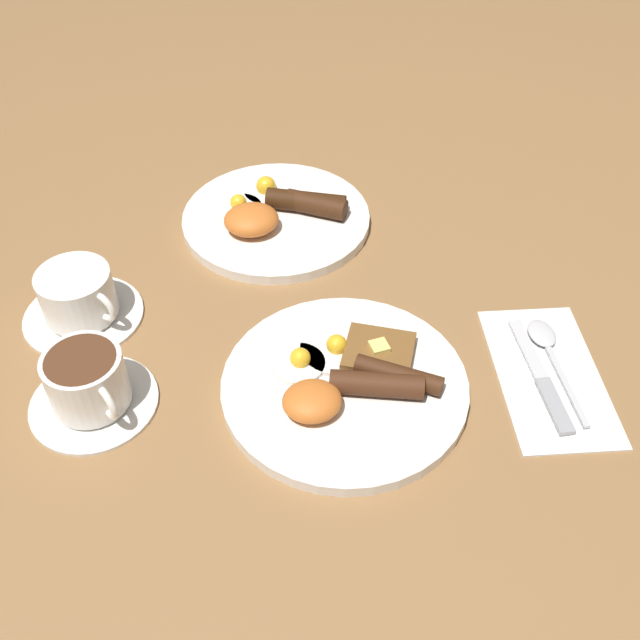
{
  "coord_description": "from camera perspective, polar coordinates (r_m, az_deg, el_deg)",
  "views": [
    {
      "loc": [
        -0.12,
        -0.53,
        0.65
      ],
      "look_at": [
        -0.01,
        0.09,
        0.03
      ],
      "focal_mm": 42.0,
      "sensor_mm": 36.0,
      "label": 1
    }
  ],
  "objects": [
    {
      "name": "teacup_far",
      "position": [
        0.95,
        -17.88,
        1.52
      ],
      "size": [
        0.15,
        0.15,
        0.07
      ],
      "color": "white",
      "rests_on": "ground_plane"
    },
    {
      "name": "breakfast_plate_near",
      "position": [
        0.84,
        1.98,
        -4.84
      ],
      "size": [
        0.28,
        0.28,
        0.04
      ],
      "color": "white",
      "rests_on": "ground_plane"
    },
    {
      "name": "spoon",
      "position": [
        0.92,
        16.91,
        -1.78
      ],
      "size": [
        0.03,
        0.16,
        0.01
      ],
      "rotation": [
        0.0,
        0.0,
        1.53
      ],
      "color": "silver",
      "rests_on": "napkin"
    },
    {
      "name": "ground_plane",
      "position": [
        0.84,
        1.87,
        -5.42
      ],
      "size": [
        3.0,
        3.0,
        0.0
      ],
      "primitive_type": "plane",
      "color": "olive"
    },
    {
      "name": "breakfast_plate_far",
      "position": [
        1.06,
        -3.36,
        7.91
      ],
      "size": [
        0.26,
        0.26,
        0.05
      ],
      "color": "white",
      "rests_on": "ground_plane"
    },
    {
      "name": "knife",
      "position": [
        0.88,
        16.6,
        -4.42
      ],
      "size": [
        0.02,
        0.17,
        0.01
      ],
      "rotation": [
        0.0,
        0.0,
        1.54
      ],
      "color": "silver",
      "rests_on": "napkin"
    },
    {
      "name": "napkin",
      "position": [
        0.9,
        17.01,
        -4.01
      ],
      "size": [
        0.14,
        0.23,
        0.01
      ],
      "primitive_type": "cube",
      "rotation": [
        0.0,
        0.0,
        -0.11
      ],
      "color": "white",
      "rests_on": "ground_plane"
    },
    {
      "name": "teacup_near",
      "position": [
        0.84,
        -17.21,
        -4.78
      ],
      "size": [
        0.14,
        0.14,
        0.07
      ],
      "color": "white",
      "rests_on": "ground_plane"
    }
  ]
}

